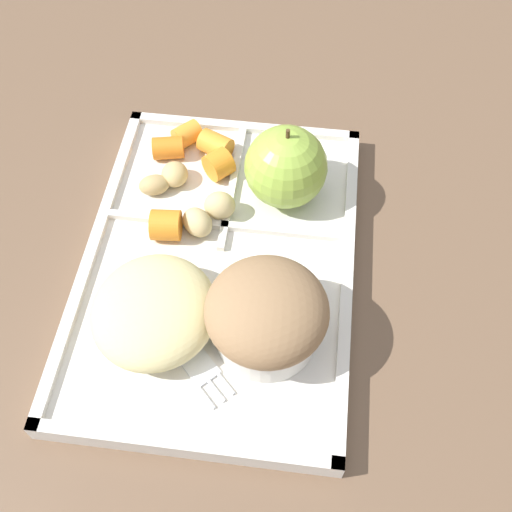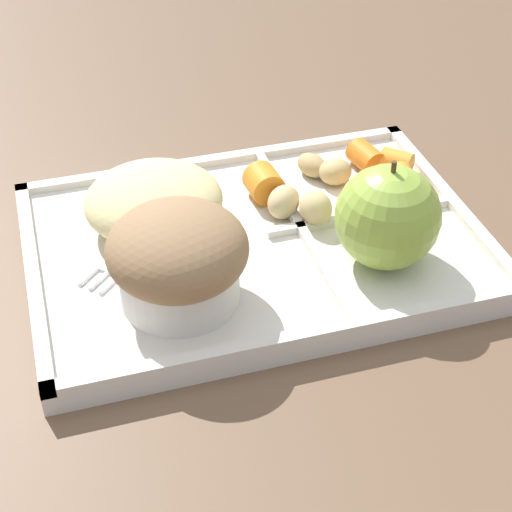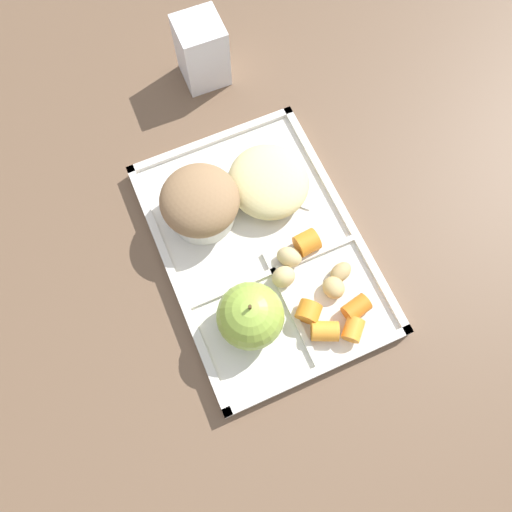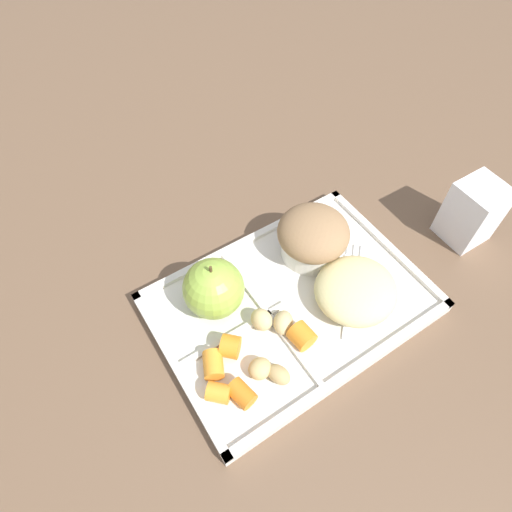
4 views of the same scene
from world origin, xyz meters
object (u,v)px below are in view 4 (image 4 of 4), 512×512
Objects in this scene: bran_muffin at (313,236)px; plastic_fork at (351,282)px; green_apple at (214,289)px; lunch_tray at (291,304)px; milk_carton at (472,212)px.

plastic_fork is at bearing -78.12° from bran_muffin.
bran_muffin is 0.08m from plastic_fork.
green_apple is at bearing 157.18° from plastic_fork.
bran_muffin is at bearing 0.00° from green_apple.
lunch_tray is 3.54× the size of bran_muffin.
green_apple is at bearing 148.76° from lunch_tray.
lunch_tray is 4.05× the size of green_apple.
plastic_fork is 1.23× the size of milk_carton.
plastic_fork is (0.08, -0.02, 0.01)m from lunch_tray.
plastic_fork is at bearing 176.57° from milk_carton.
lunch_tray is 0.09m from bran_muffin.
bran_muffin is (0.07, 0.05, 0.04)m from lunch_tray.
lunch_tray is at bearing 166.66° from plastic_fork.
green_apple reaches higher than milk_carton.
green_apple is 0.87× the size of bran_muffin.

